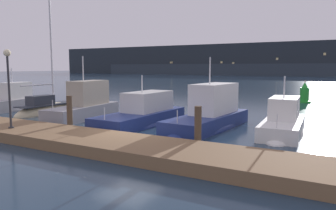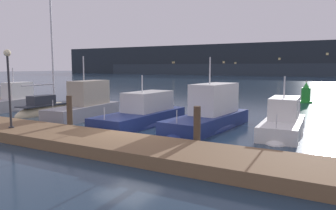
{
  "view_description": "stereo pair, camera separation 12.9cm",
  "coord_description": "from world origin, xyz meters",
  "px_view_note": "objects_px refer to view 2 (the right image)",
  "views": [
    {
      "loc": [
        8.62,
        -11.65,
        3.26
      ],
      "look_at": [
        0.0,
        3.62,
        1.2
      ],
      "focal_mm": 35.0,
      "sensor_mm": 36.0,
      "label": 1
    },
    {
      "loc": [
        8.73,
        -11.58,
        3.26
      ],
      "look_at": [
        0.0,
        3.62,
        1.2
      ],
      "focal_mm": 35.0,
      "sensor_mm": 36.0,
      "label": 2
    }
  ],
  "objects_px": {
    "motorboat_berth_2": "(14,105)",
    "motorboat_berth_7": "(283,127)",
    "dock_lamppost": "(8,75)",
    "motorboat_berth_5": "(142,118)",
    "sailboat_berth_3": "(49,111)",
    "motorboat_berth_6": "(209,120)",
    "motorboat_berth_4": "(85,111)",
    "channel_buoy": "(306,95)"
  },
  "relations": [
    {
      "from": "motorboat_berth_5",
      "to": "motorboat_berth_6",
      "type": "xyz_separation_m",
      "value": [
        3.82,
        0.72,
        0.1
      ]
    },
    {
      "from": "motorboat_berth_7",
      "to": "sailboat_berth_3",
      "type": "bearing_deg",
      "value": -177.15
    },
    {
      "from": "motorboat_berth_5",
      "to": "motorboat_berth_6",
      "type": "distance_m",
      "value": 3.89
    },
    {
      "from": "motorboat_berth_7",
      "to": "channel_buoy",
      "type": "bearing_deg",
      "value": 93.35
    },
    {
      "from": "motorboat_berth_4",
      "to": "dock_lamppost",
      "type": "distance_m",
      "value": 6.43
    },
    {
      "from": "motorboat_berth_2",
      "to": "channel_buoy",
      "type": "xyz_separation_m",
      "value": [
        18.38,
        16.34,
        0.38
      ]
    },
    {
      "from": "motorboat_berth_2",
      "to": "motorboat_berth_6",
      "type": "height_order",
      "value": "motorboat_berth_6"
    },
    {
      "from": "motorboat_berth_4",
      "to": "sailboat_berth_3",
      "type": "bearing_deg",
      "value": 173.66
    },
    {
      "from": "motorboat_berth_7",
      "to": "channel_buoy",
      "type": "distance_m",
      "value": 15.46
    },
    {
      "from": "motorboat_berth_2",
      "to": "channel_buoy",
      "type": "bearing_deg",
      "value": 41.65
    },
    {
      "from": "dock_lamppost",
      "to": "motorboat_berth_5",
      "type": "bearing_deg",
      "value": 61.68
    },
    {
      "from": "motorboat_berth_2",
      "to": "motorboat_berth_7",
      "type": "distance_m",
      "value": 19.31
    },
    {
      "from": "motorboat_berth_4",
      "to": "motorboat_berth_5",
      "type": "relative_size",
      "value": 0.89
    },
    {
      "from": "sailboat_berth_3",
      "to": "motorboat_berth_6",
      "type": "bearing_deg",
      "value": 1.96
    },
    {
      "from": "motorboat_berth_2",
      "to": "motorboat_berth_7",
      "type": "relative_size",
      "value": 0.86
    },
    {
      "from": "sailboat_berth_3",
      "to": "motorboat_berth_4",
      "type": "height_order",
      "value": "sailboat_berth_3"
    },
    {
      "from": "motorboat_berth_4",
      "to": "motorboat_berth_5",
      "type": "bearing_deg",
      "value": 1.5
    },
    {
      "from": "motorboat_berth_6",
      "to": "motorboat_berth_7",
      "type": "height_order",
      "value": "motorboat_berth_6"
    },
    {
      "from": "sailboat_berth_3",
      "to": "motorboat_berth_2",
      "type": "bearing_deg",
      "value": -177.79
    },
    {
      "from": "motorboat_berth_7",
      "to": "motorboat_berth_5",
      "type": "bearing_deg",
      "value": -171.75
    },
    {
      "from": "motorboat_berth_6",
      "to": "dock_lamppost",
      "type": "bearing_deg",
      "value": -136.41
    },
    {
      "from": "sailboat_berth_3",
      "to": "dock_lamppost",
      "type": "distance_m",
      "value": 8.44
    },
    {
      "from": "motorboat_berth_7",
      "to": "dock_lamppost",
      "type": "bearing_deg",
      "value": -146.62
    },
    {
      "from": "sailboat_berth_3",
      "to": "motorboat_berth_4",
      "type": "bearing_deg",
      "value": -6.34
    },
    {
      "from": "motorboat_berth_7",
      "to": "channel_buoy",
      "type": "relative_size",
      "value": 2.87
    },
    {
      "from": "motorboat_berth_7",
      "to": "channel_buoy",
      "type": "height_order",
      "value": "motorboat_berth_7"
    },
    {
      "from": "motorboat_berth_4",
      "to": "motorboat_berth_7",
      "type": "distance_m",
      "value": 11.88
    },
    {
      "from": "motorboat_berth_6",
      "to": "dock_lamppost",
      "type": "relative_size",
      "value": 2.09
    },
    {
      "from": "motorboat_berth_4",
      "to": "motorboat_berth_6",
      "type": "bearing_deg",
      "value": 5.85
    },
    {
      "from": "sailboat_berth_3",
      "to": "dock_lamppost",
      "type": "relative_size",
      "value": 2.42
    },
    {
      "from": "motorboat_berth_5",
      "to": "motorboat_berth_7",
      "type": "height_order",
      "value": "motorboat_berth_7"
    },
    {
      "from": "motorboat_berth_4",
      "to": "motorboat_berth_7",
      "type": "xyz_separation_m",
      "value": [
        11.82,
        1.2,
        -0.17
      ]
    },
    {
      "from": "motorboat_berth_6",
      "to": "dock_lamppost",
      "type": "distance_m",
      "value": 10.03
    },
    {
      "from": "motorboat_berth_7",
      "to": "motorboat_berth_4",
      "type": "bearing_deg",
      "value": -174.19
    },
    {
      "from": "motorboat_berth_4",
      "to": "motorboat_berth_5",
      "type": "distance_m",
      "value": 4.31
    },
    {
      "from": "motorboat_berth_6",
      "to": "channel_buoy",
      "type": "relative_size",
      "value": 3.75
    },
    {
      "from": "sailboat_berth_3",
      "to": "motorboat_berth_4",
      "type": "relative_size",
      "value": 1.32
    },
    {
      "from": "motorboat_berth_7",
      "to": "channel_buoy",
      "type": "xyz_separation_m",
      "value": [
        -0.9,
        15.43,
        0.42
      ]
    },
    {
      "from": "motorboat_berth_5",
      "to": "motorboat_berth_4",
      "type": "bearing_deg",
      "value": -178.5
    },
    {
      "from": "motorboat_berth_4",
      "to": "motorboat_berth_7",
      "type": "height_order",
      "value": "motorboat_berth_4"
    },
    {
      "from": "motorboat_berth_2",
      "to": "motorboat_berth_7",
      "type": "xyz_separation_m",
      "value": [
        19.28,
        0.92,
        -0.04
      ]
    },
    {
      "from": "dock_lamppost",
      "to": "motorboat_berth_7",
      "type": "bearing_deg",
      "value": 33.38
    }
  ]
}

